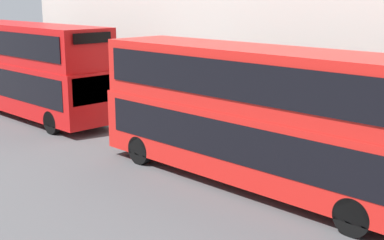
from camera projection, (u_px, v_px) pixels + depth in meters
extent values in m
cube|color=red|center=(253.00, 141.00, 16.35)|extent=(2.55, 11.29, 2.07)
cube|color=red|center=(254.00, 78.00, 15.91)|extent=(2.50, 11.07, 1.82)
cube|color=black|center=(253.00, 133.00, 16.29)|extent=(2.59, 10.39, 1.16)
cube|color=black|center=(255.00, 75.00, 15.88)|extent=(2.59, 10.39, 1.09)
cylinder|color=black|center=(353.00, 216.00, 13.00)|extent=(0.30, 1.00, 1.00)
cylinder|color=black|center=(140.00, 150.00, 18.56)|extent=(0.30, 1.00, 1.00)
cylinder|color=black|center=(187.00, 138.00, 20.11)|extent=(0.30, 1.00, 1.00)
cube|color=red|center=(32.00, 86.00, 25.64)|extent=(2.55, 10.55, 2.29)
cube|color=red|center=(29.00, 43.00, 25.17)|extent=(2.50, 10.34, 1.78)
cube|color=black|center=(31.00, 80.00, 25.58)|extent=(2.59, 9.71, 1.28)
cube|color=black|center=(28.00, 41.00, 25.15)|extent=(2.59, 9.71, 1.07)
cube|color=black|center=(95.00, 90.00, 21.93)|extent=(2.17, 0.06, 1.14)
cube|color=black|center=(92.00, 38.00, 21.44)|extent=(1.78, 0.06, 0.43)
cylinder|color=black|center=(52.00, 122.00, 22.56)|extent=(0.30, 1.00, 1.00)
cylinder|color=black|center=(96.00, 114.00, 24.11)|extent=(0.30, 1.00, 1.00)
cylinder|color=black|center=(18.00, 93.00, 29.17)|extent=(0.30, 1.00, 1.00)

